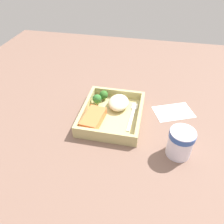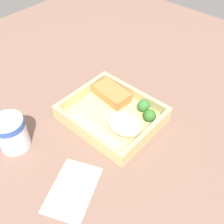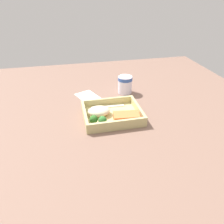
# 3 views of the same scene
# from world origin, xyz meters

# --- Properties ---
(ground_plane) EXTENTS (1.60, 1.60, 0.02)m
(ground_plane) POSITION_xyz_m (0.00, 0.00, -0.01)
(ground_plane) COLOR brown
(takeout_tray) EXTENTS (0.26, 0.22, 0.01)m
(takeout_tray) POSITION_xyz_m (0.00, 0.00, 0.01)
(takeout_tray) COLOR tan
(takeout_tray) RESTS_ON ground_plane
(tray_rim) EXTENTS (0.26, 0.22, 0.03)m
(tray_rim) POSITION_xyz_m (0.00, 0.00, 0.03)
(tray_rim) COLOR tan
(tray_rim) RESTS_ON takeout_tray
(salmon_fillet) EXTENTS (0.12, 0.07, 0.03)m
(salmon_fillet) POSITION_xyz_m (-0.05, 0.06, 0.03)
(salmon_fillet) COLOR orange
(salmon_fillet) RESTS_ON takeout_tray
(mashed_potatoes) EXTENTS (0.10, 0.08, 0.04)m
(mashed_potatoes) POSITION_xyz_m (0.06, -0.01, 0.03)
(mashed_potatoes) COLOR beige
(mashed_potatoes) RESTS_ON takeout_tray
(broccoli_floret_1) EXTENTS (0.04, 0.04, 0.04)m
(broccoli_floret_1) POSITION_xyz_m (0.06, 0.07, 0.04)
(broccoli_floret_1) COLOR #8CA95F
(broccoli_floret_1) RESTS_ON takeout_tray
(broccoli_floret_2) EXTENTS (0.03, 0.03, 0.04)m
(broccoli_floret_2) POSITION_xyz_m (0.09, 0.05, 0.03)
(broccoli_floret_2) COLOR #7DA253
(broccoli_floret_2) RESTS_ON takeout_tray
(fork) EXTENTS (0.16, 0.02, 0.00)m
(fork) POSITION_xyz_m (0.02, -0.07, 0.01)
(fork) COLOR white
(fork) RESTS_ON takeout_tray
(paper_cup) EXTENTS (0.08, 0.08, 0.09)m
(paper_cup) POSITION_xyz_m (-0.13, -0.24, 0.05)
(paper_cup) COLOR white
(paper_cup) RESTS_ON ground_plane
(receipt_slip) EXTENTS (0.14, 0.17, 0.00)m
(receipt_slip) POSITION_xyz_m (0.08, -0.23, 0.00)
(receipt_slip) COLOR white
(receipt_slip) RESTS_ON ground_plane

